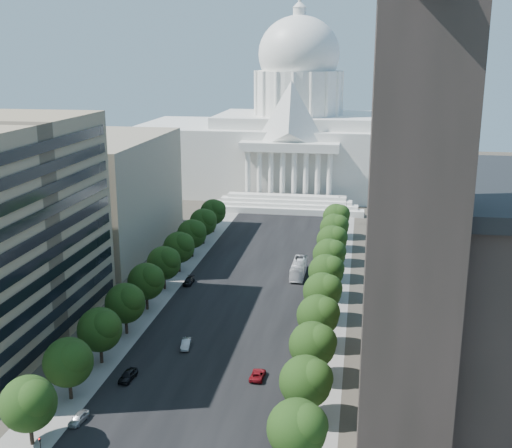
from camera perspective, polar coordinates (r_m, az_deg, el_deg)
The scene contains 39 objects.
road_asphalt at distance 158.96m, azimuth 0.06°, elevation -3.90°, with size 30.00×260.00×0.01m, color black.
sidewalk_left at distance 162.99m, azimuth -6.56°, elevation -3.52°, with size 8.00×260.00×0.02m, color gray.
sidewalk_right at distance 157.15m, azimuth 6.93°, elevation -4.24°, with size 8.00×260.00×0.02m, color gray.
capitol at distance 246.52m, azimuth 3.70°, elevation 7.63°, with size 120.00×56.00×73.00m.
office_block_left_far at distance 178.00m, azimuth -14.84°, elevation 2.66°, with size 38.00×52.00×30.00m, color gray.
romanesque_right at distance 97.55m, azimuth 21.54°, elevation -3.55°, with size 49.10×51.50×83.50m.
tree_l_a at distance 93.48m, azimuth -19.47°, elevation -14.74°, with size 7.79×7.60×9.97m.
tree_l_b at distance 102.79m, azimuth -16.24°, elevation -11.63°, with size 7.79×7.60×9.97m.
tree_l_c at distance 112.62m, azimuth -13.61°, elevation -9.02°, with size 7.79×7.60×9.97m.
tree_l_d at distance 122.83m, azimuth -11.45°, elevation -6.83°, with size 7.79×7.60×9.97m.
tree_l_e at distance 133.34m, azimuth -9.63°, elevation -4.96°, with size 7.79×7.60×9.97m.
tree_l_f at distance 144.08m, azimuth -8.09°, elevation -3.37°, with size 7.79×7.60×9.97m.
tree_l_g at distance 155.01m, azimuth -6.78°, elevation -2.00°, with size 7.79×7.60×9.97m.
tree_l_h at distance 166.08m, azimuth -5.63°, elevation -0.81°, with size 7.79×7.60×9.97m.
tree_l_i at distance 177.28m, azimuth -4.63°, elevation 0.23°, with size 7.79×7.60×9.97m.
tree_l_j at distance 188.58m, azimuth -3.76°, elevation 1.15°, with size 7.79×7.60×9.97m.
tree_r_a at distance 83.61m, azimuth 3.87°, elevation -17.62°, with size 7.79×7.60×9.97m.
tree_r_b at distance 93.91m, azimuth 4.62°, elevation -13.71°, with size 7.79×7.60×9.97m.
tree_r_c at distance 104.58m, azimuth 5.21°, elevation -10.58°, with size 7.79×7.60×9.97m.
tree_r_d at distance 115.50m, azimuth 5.67°, elevation -8.03°, with size 7.79×7.60×9.97m.
tree_r_e at distance 126.62m, azimuth 6.05°, elevation -5.92°, with size 7.79×7.60×9.97m.
tree_r_f at distance 137.89m, azimuth 6.37°, elevation -4.16°, with size 7.79×7.60×9.97m.
tree_r_g at distance 149.27m, azimuth 6.64°, elevation -2.67°, with size 7.79×7.60×9.97m.
tree_r_h at distance 160.74m, azimuth 6.87°, elevation -1.38°, with size 7.79×7.60×9.97m.
tree_r_i at distance 172.28m, azimuth 7.06°, elevation -0.27°, with size 7.79×7.60×9.97m.
tree_r_j at distance 183.89m, azimuth 7.24°, elevation 0.70°, with size 7.79×7.60×9.97m.
traffic_signal_left at distance 90.97m, azimuth -18.63°, elevation -18.02°, with size 0.18×0.49×4.30m.
streetlight_a at distance 82.35m, azimuth 4.87°, elevation -18.74°, with size 2.61×0.44×9.00m.
streetlight_b at distance 104.04m, azimuth 6.04°, elevation -11.13°, with size 2.61×0.44×9.00m.
streetlight_c at distance 126.96m, azimuth 6.76°, elevation -6.19°, with size 2.61×0.44×9.00m.
streetlight_d at distance 150.54m, azimuth 7.25°, elevation -2.79°, with size 2.61×0.44×9.00m.
streetlight_e at distance 174.52m, azimuth 7.60°, elevation -0.31°, with size 2.61×0.44×9.00m.
streetlight_f at distance 198.74m, azimuth 7.87°, elevation 1.57°, with size 2.61×0.44×9.00m.
car_dark_a at distance 108.91m, azimuth -11.31°, elevation -13.07°, with size 1.85×4.59×1.56m, color black.
car_silver at distance 118.08m, azimuth -6.22°, elevation -10.55°, with size 1.57×4.49×1.48m, color #9D9FA4.
car_red at distance 107.40m, azimuth 0.15°, elevation -13.26°, with size 2.13×4.62×1.28m, color maroon.
car_dark_b at distance 148.53m, azimuth -6.00°, elevation -5.09°, with size 1.94×4.77×1.38m, color black.
car_parked at distance 99.51m, azimuth -15.48°, elevation -16.30°, with size 1.61×4.00×1.36m, color #A3A7AB.
city_bus at distance 153.23m, azimuth 3.82°, elevation -3.96°, with size 3.00×12.83×3.57m, color silver.
Camera 1 is at (24.60, -58.37, 51.48)m, focal length 45.00 mm.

